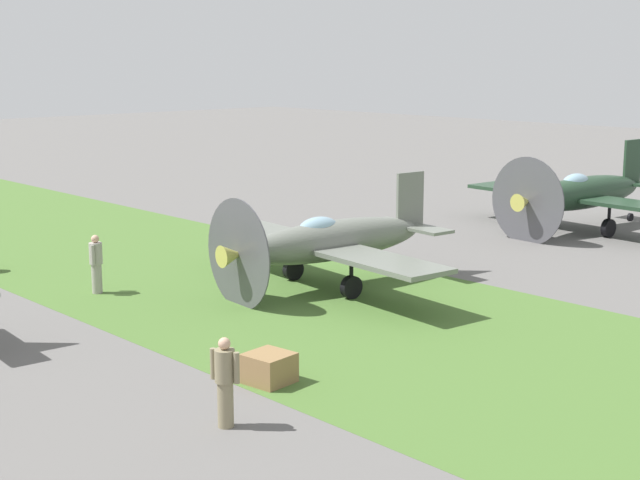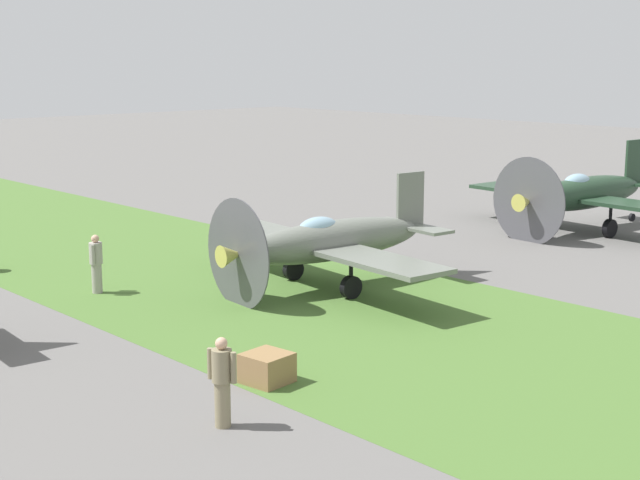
% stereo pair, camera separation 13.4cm
% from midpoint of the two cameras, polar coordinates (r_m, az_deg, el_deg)
% --- Properties ---
extents(grass_verge, '(120.00, 11.00, 0.01)m').
position_cam_midpoint_polar(grass_verge, '(27.96, -4.02, -2.95)').
color(grass_verge, '#476B2D').
rests_on(grass_verge, ground).
extents(airplane_wingman, '(9.52, 7.54, 3.38)m').
position_cam_midpoint_polar(airplane_wingman, '(27.72, 0.75, -0.06)').
color(airplane_wingman, slate).
rests_on(airplane_wingman, ground).
extents(airplane_trail, '(10.07, 7.96, 3.59)m').
position_cam_midpoint_polar(airplane_trail, '(38.31, 15.88, 2.75)').
color(airplane_trail, '#233D28').
rests_on(airplane_trail, ground).
extents(ground_crew_chief, '(0.60, 0.38, 1.73)m').
position_cam_midpoint_polar(ground_crew_chief, '(17.54, -5.77, -8.49)').
color(ground_crew_chief, '#847A5B').
rests_on(ground_crew_chief, ground).
extents(ground_crew_mechanic, '(0.46, 0.49, 1.73)m').
position_cam_midpoint_polar(ground_crew_mechanic, '(27.91, -13.36, -1.34)').
color(ground_crew_mechanic, '#9E998E').
rests_on(ground_crew_mechanic, ground).
extents(supply_crate, '(1.01, 1.01, 0.64)m').
position_cam_midpoint_polar(supply_crate, '(19.95, -3.06, -7.80)').
color(supply_crate, olive).
rests_on(supply_crate, ground).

